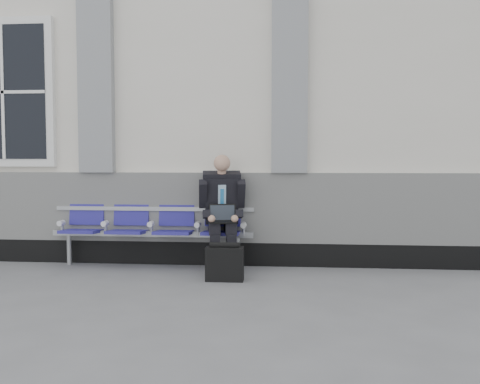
# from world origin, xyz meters

# --- Properties ---
(station_building) EXTENTS (14.40, 4.40, 4.49)m
(station_building) POSITION_xyz_m (-0.02, 3.47, 2.22)
(station_building) COLOR silver
(station_building) RESTS_ON ground
(bench) EXTENTS (2.60, 0.47, 0.91)m
(bench) POSITION_xyz_m (2.35, 1.32, 0.55)
(bench) COLOR #9EA0A3
(bench) RESTS_ON ground
(businessman) EXTENTS (0.61, 0.82, 1.43)m
(businessman) POSITION_xyz_m (3.27, 1.19, 0.77)
(businessman) COLOR black
(businessman) RESTS_ON ground
(briefcase) EXTENTS (0.43, 0.19, 0.44)m
(briefcase) POSITION_xyz_m (3.38, 0.57, 0.20)
(briefcase) COLOR black
(briefcase) RESTS_ON ground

